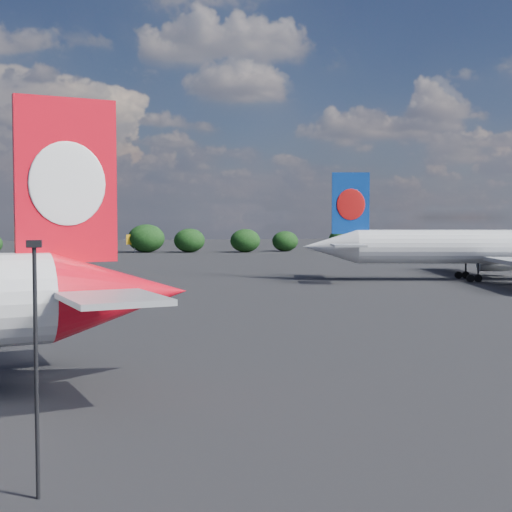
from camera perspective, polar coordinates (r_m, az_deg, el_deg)
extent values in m
plane|color=black|center=(95.82, -15.09, -3.36)|extent=(500.00, 500.00, 0.00)
cone|color=red|center=(46.84, -10.75, -3.01)|extent=(10.23, 7.89, 5.65)
cube|color=red|center=(45.82, -14.94, 5.86)|extent=(6.13, 2.23, 10.17)
ellipsoid|color=white|center=(45.48, -14.85, 5.62)|extent=(4.63, 1.51, 5.20)
ellipsoid|color=white|center=(46.14, -15.02, 5.58)|extent=(4.63, 1.51, 5.20)
cube|color=#A0A2A7|center=(40.24, -11.40, -3.37)|extent=(6.74, 7.91, 0.34)
cube|color=#A0A2A7|center=(52.27, -15.03, -1.94)|extent=(6.74, 7.91, 0.34)
cylinder|color=silver|center=(125.87, 17.90, 0.72)|extent=(43.62, 13.86, 5.70)
cone|color=silver|center=(120.40, 5.94, 0.75)|extent=(10.04, 7.34, 5.70)
cube|color=navy|center=(120.73, 7.58, 4.21)|extent=(6.27, 1.76, 10.26)
ellipsoid|color=red|center=(120.38, 7.60, 4.11)|extent=(4.74, 1.14, 5.25)
ellipsoid|color=red|center=(121.06, 7.55, 4.11)|extent=(4.74, 1.14, 5.25)
cube|color=#A0A2A7|center=(114.42, 7.40, 0.85)|extent=(6.34, 7.70, 0.34)
cube|color=#A0A2A7|center=(126.86, 6.67, 1.07)|extent=(6.34, 7.70, 0.34)
cube|color=#A0A2A7|center=(140.76, 16.91, 0.23)|extent=(11.63, 23.80, 0.63)
cylinder|color=#A0A2A7|center=(136.11, 18.52, -0.52)|extent=(6.18, 4.11, 3.08)
cube|color=#A0A2A7|center=(136.06, 18.53, -0.18)|extent=(2.53, 0.81, 1.37)
cylinder|color=black|center=(122.14, 17.34, -1.22)|extent=(0.37, 0.37, 2.85)
cylinder|color=black|center=(122.22, 17.34, -1.72)|extent=(1.33, 0.74, 1.25)
cylinder|color=black|center=(121.86, 16.77, -1.73)|extent=(1.33, 0.74, 1.25)
cylinder|color=black|center=(128.67, 16.43, -0.99)|extent=(0.37, 0.37, 2.85)
cylinder|color=black|center=(128.75, 16.43, -1.47)|extent=(1.33, 0.74, 1.25)
cylinder|color=black|center=(128.40, 15.89, -1.48)|extent=(1.33, 0.74, 1.25)
cylinder|color=black|center=(28.16, -17.17, -9.04)|extent=(0.16, 0.16, 9.47)
cube|color=black|center=(27.56, -17.33, 0.94)|extent=(0.55, 0.30, 0.28)
cube|color=#146622|center=(212.57, -17.76, 0.95)|extent=(6.00, 0.30, 2.60)
cylinder|color=gray|center=(212.97, -18.41, 0.35)|extent=(0.20, 0.20, 2.00)
cylinder|color=gray|center=(212.38, -17.08, 0.37)|extent=(0.20, 0.20, 2.00)
cube|color=#FBAF16|center=(217.15, -9.69, 1.31)|extent=(5.00, 0.30, 3.00)
cylinder|color=gray|center=(217.25, -9.68, 0.58)|extent=(0.30, 0.30, 2.50)
ellipsoid|color=black|center=(219.84, -16.54, 1.29)|extent=(10.83, 9.17, 8.33)
ellipsoid|color=black|center=(211.87, -13.37, 1.28)|extent=(10.91, 9.23, 8.39)
ellipsoid|color=black|center=(219.05, -8.77, 1.41)|extent=(11.13, 9.42, 8.56)
ellipsoid|color=black|center=(217.64, -5.35, 1.25)|extent=(9.45, 7.99, 7.27)
ellipsoid|color=black|center=(217.19, -0.87, 1.24)|extent=(9.25, 7.83, 7.12)
ellipsoid|color=black|center=(223.61, 2.34, 1.19)|extent=(8.29, 7.01, 6.38)
ellipsoid|color=black|center=(223.93, 7.04, 1.30)|extent=(9.55, 8.08, 7.35)
ellipsoid|color=black|center=(230.06, 9.91, 1.22)|extent=(8.49, 7.18, 6.53)
ellipsoid|color=black|center=(235.75, 14.37, 1.24)|extent=(8.74, 7.39, 6.72)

